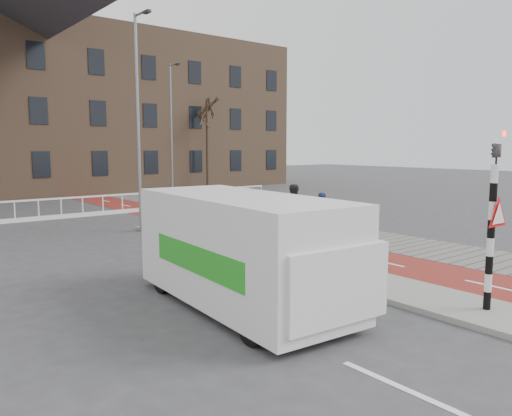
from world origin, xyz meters
TOP-DOWN VIEW (x-y plane):
  - ground at (0.00, 0.00)m, footprint 120.00×120.00m
  - bike_lane at (1.50, 10.00)m, footprint 2.50×60.00m
  - sidewalk at (4.30, 10.00)m, footprint 3.00×60.00m
  - curb_island at (-0.70, 4.00)m, footprint 1.80×16.00m
  - traffic_signal at (-0.60, -2.02)m, footprint 0.80×0.80m
  - bollard at (-0.90, 1.29)m, footprint 0.12×0.12m
  - cyclist_near at (1.90, 4.93)m, footprint 0.84×1.77m
  - cyclist_far at (1.38, 5.75)m, footprint 1.27×1.98m
  - van at (-4.10, 1.47)m, footprint 2.56×5.59m
  - railing at (-5.00, 17.00)m, footprint 28.00×0.10m
  - tree_right at (10.86, 25.91)m, footprint 0.22×0.22m
  - streetlight_near at (-1.65, 11.42)m, footprint 0.12×0.12m
  - streetlight_right at (5.70, 22.16)m, footprint 0.12×0.12m

SIDE VIEW (x-z plane):
  - ground at x=0.00m, z-range 0.00..0.00m
  - bike_lane at x=1.50m, z-range 0.00..0.01m
  - sidewalk at x=4.30m, z-range 0.00..0.01m
  - curb_island at x=-0.70m, z-range 0.00..0.12m
  - railing at x=-5.00m, z-range -0.19..0.80m
  - bollard at x=-0.90m, z-range 0.12..0.95m
  - cyclist_near at x=1.90m, z-range -0.29..1.51m
  - cyclist_far at x=1.38m, z-range -0.17..1.88m
  - van at x=-4.10m, z-range 0.06..2.41m
  - traffic_signal at x=-0.60m, z-range 0.15..3.83m
  - tree_right at x=10.86m, z-range 0.00..6.87m
  - streetlight_near at x=-1.65m, z-range 0.00..8.32m
  - streetlight_right at x=5.70m, z-range 0.00..8.56m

